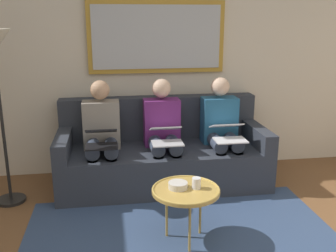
{
  "coord_description": "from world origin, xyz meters",
  "views": [
    {
      "loc": [
        0.55,
        1.85,
        1.75
      ],
      "look_at": [
        0.0,
        -1.7,
        0.75
      ],
      "focal_mm": 41.44,
      "sensor_mm": 36.0,
      "label": 1
    }
  ],
  "objects_px": {
    "person_middle": "(163,130)",
    "laptop_black": "(101,138)",
    "bowl": "(178,185)",
    "laptop_silver": "(166,135)",
    "coffee_table": "(186,191)",
    "cup": "(196,183)",
    "person_left": "(221,128)",
    "couch": "(162,154)",
    "laptop_white": "(228,132)",
    "person_right": "(102,133)",
    "framed_mirror": "(157,37)"
  },
  "relations": [
    {
      "from": "laptop_white",
      "to": "person_right",
      "type": "xyz_separation_m",
      "value": [
        1.28,
        -0.24,
        -0.02
      ]
    },
    {
      "from": "person_left",
      "to": "laptop_white",
      "type": "xyz_separation_m",
      "value": [
        -0.0,
        0.24,
        0.02
      ]
    },
    {
      "from": "person_left",
      "to": "laptop_silver",
      "type": "distance_m",
      "value": 0.68
    },
    {
      "from": "bowl",
      "to": "laptop_silver",
      "type": "relative_size",
      "value": 0.42
    },
    {
      "from": "framed_mirror",
      "to": "person_left",
      "type": "bearing_deg",
      "value": 144.48
    },
    {
      "from": "bowl",
      "to": "person_right",
      "type": "xyz_separation_m",
      "value": [
        0.6,
        -1.12,
        0.13
      ]
    },
    {
      "from": "person_middle",
      "to": "laptop_black",
      "type": "distance_m",
      "value": 0.68
    },
    {
      "from": "couch",
      "to": "laptop_silver",
      "type": "height_order",
      "value": "couch"
    },
    {
      "from": "cup",
      "to": "person_right",
      "type": "xyz_separation_m",
      "value": [
        0.74,
        -1.15,
        0.11
      ]
    },
    {
      "from": "person_left",
      "to": "person_middle",
      "type": "relative_size",
      "value": 1.0
    },
    {
      "from": "coffee_table",
      "to": "laptop_black",
      "type": "distance_m",
      "value": 1.14
    },
    {
      "from": "laptop_silver",
      "to": "laptop_black",
      "type": "xyz_separation_m",
      "value": [
        0.64,
        -0.0,
        -0.0
      ]
    },
    {
      "from": "person_middle",
      "to": "laptop_black",
      "type": "relative_size",
      "value": 3.1
    },
    {
      "from": "framed_mirror",
      "to": "laptop_silver",
      "type": "distance_m",
      "value": 1.15
    },
    {
      "from": "bowl",
      "to": "laptop_silver",
      "type": "xyz_separation_m",
      "value": [
        -0.04,
        -0.88,
        0.15
      ]
    },
    {
      "from": "coffee_table",
      "to": "bowl",
      "type": "height_order",
      "value": "bowl"
    },
    {
      "from": "coffee_table",
      "to": "cup",
      "type": "xyz_separation_m",
      "value": [
        -0.09,
        -0.0,
        0.06
      ]
    },
    {
      "from": "cup",
      "to": "person_middle",
      "type": "xyz_separation_m",
      "value": [
        0.1,
        -1.15,
        0.11
      ]
    },
    {
      "from": "cup",
      "to": "person_right",
      "type": "relative_size",
      "value": 0.08
    },
    {
      "from": "bowl",
      "to": "person_right",
      "type": "relative_size",
      "value": 0.14
    },
    {
      "from": "coffee_table",
      "to": "person_middle",
      "type": "distance_m",
      "value": 1.16
    },
    {
      "from": "coffee_table",
      "to": "laptop_black",
      "type": "bearing_deg",
      "value": -54.24
    },
    {
      "from": "laptop_black",
      "to": "framed_mirror",
      "type": "bearing_deg",
      "value": -132.78
    },
    {
      "from": "cup",
      "to": "laptop_white",
      "type": "xyz_separation_m",
      "value": [
        -0.54,
        -0.91,
        0.13
      ]
    },
    {
      "from": "cup",
      "to": "bowl",
      "type": "relative_size",
      "value": 0.58
    },
    {
      "from": "person_left",
      "to": "person_right",
      "type": "xyz_separation_m",
      "value": [
        1.28,
        0.0,
        0.0
      ]
    },
    {
      "from": "bowl",
      "to": "laptop_silver",
      "type": "height_order",
      "value": "laptop_silver"
    },
    {
      "from": "person_left",
      "to": "laptop_white",
      "type": "distance_m",
      "value": 0.24
    },
    {
      "from": "coffee_table",
      "to": "laptop_silver",
      "type": "relative_size",
      "value": 1.48
    },
    {
      "from": "couch",
      "to": "person_left",
      "type": "distance_m",
      "value": 0.71
    },
    {
      "from": "laptop_white",
      "to": "person_middle",
      "type": "relative_size",
      "value": 0.32
    },
    {
      "from": "laptop_white",
      "to": "couch",
      "type": "bearing_deg",
      "value": -25.41
    },
    {
      "from": "laptop_white",
      "to": "bowl",
      "type": "bearing_deg",
      "value": 52.44
    },
    {
      "from": "framed_mirror",
      "to": "coffee_table",
      "type": "xyz_separation_m",
      "value": [
        -0.02,
        1.61,
        -1.11
      ]
    },
    {
      "from": "cup",
      "to": "person_left",
      "type": "xyz_separation_m",
      "value": [
        -0.54,
        -1.15,
        0.11
      ]
    },
    {
      "from": "laptop_white",
      "to": "person_left",
      "type": "bearing_deg",
      "value": -90.0
    },
    {
      "from": "bowl",
      "to": "person_middle",
      "type": "distance_m",
      "value": 1.13
    },
    {
      "from": "person_left",
      "to": "person_middle",
      "type": "xyz_separation_m",
      "value": [
        0.64,
        0.0,
        0.0
      ]
    },
    {
      "from": "cup",
      "to": "laptop_silver",
      "type": "relative_size",
      "value": 0.25
    },
    {
      "from": "coffee_table",
      "to": "laptop_silver",
      "type": "height_order",
      "value": "laptop_silver"
    },
    {
      "from": "couch",
      "to": "coffee_table",
      "type": "distance_m",
      "value": 1.22
    },
    {
      "from": "cup",
      "to": "laptop_white",
      "type": "height_order",
      "value": "laptop_white"
    },
    {
      "from": "person_left",
      "to": "person_middle",
      "type": "distance_m",
      "value": 0.64
    },
    {
      "from": "laptop_white",
      "to": "laptop_silver",
      "type": "distance_m",
      "value": 0.64
    },
    {
      "from": "cup",
      "to": "laptop_black",
      "type": "bearing_deg",
      "value": -50.77
    },
    {
      "from": "coffee_table",
      "to": "person_middle",
      "type": "xyz_separation_m",
      "value": [
        0.02,
        -1.15,
        0.17
      ]
    },
    {
      "from": "laptop_silver",
      "to": "coffee_table",
      "type": "bearing_deg",
      "value": 91.15
    },
    {
      "from": "coffee_table",
      "to": "person_right",
      "type": "xyz_separation_m",
      "value": [
        0.66,
        -1.15,
        0.17
      ]
    },
    {
      "from": "laptop_white",
      "to": "laptop_black",
      "type": "distance_m",
      "value": 1.28
    },
    {
      "from": "laptop_white",
      "to": "person_right",
      "type": "height_order",
      "value": "person_right"
    }
  ]
}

